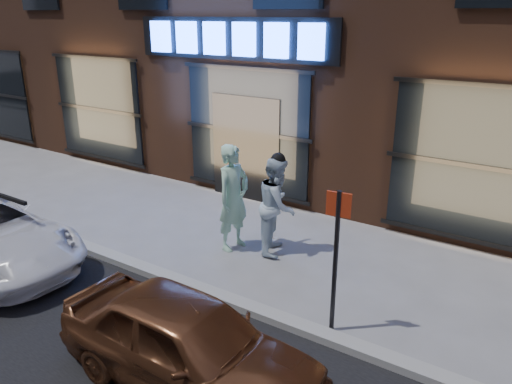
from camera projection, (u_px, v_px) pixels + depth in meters
ground at (120, 263)px, 8.74m from camera, size 90.00×90.00×0.00m
curb at (120, 260)px, 8.72m from camera, size 60.00×0.25×0.12m
man_bowtie at (233, 198)px, 9.01m from camera, size 0.55×0.77×1.97m
man_cap at (277, 205)px, 8.91m from camera, size 0.94×1.05×1.78m
gold_sedan at (188, 343)px, 5.71m from camera, size 3.34×1.35×1.13m
sign_post at (336, 249)px, 6.48m from camera, size 0.33×0.07×2.04m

